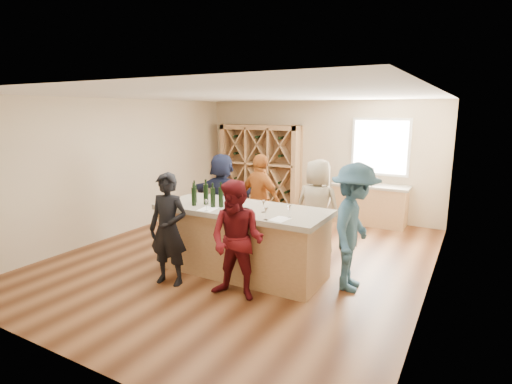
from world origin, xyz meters
The scene contains 34 objects.
floor centered at (0.00, 0.00, -0.05)m, with size 6.00×7.00×0.10m, color brown.
ceiling centered at (0.00, 0.00, 2.85)m, with size 6.00×7.00×0.10m, color white.
wall_back centered at (0.00, 3.55, 1.40)m, with size 6.00×0.10×2.80m, color #C7B290.
wall_front centered at (0.00, -3.55, 1.40)m, with size 6.00×0.10×2.80m, color #C7B290.
wall_left centered at (-3.05, 0.00, 1.40)m, with size 0.10×7.00×2.80m, color #C7B290.
wall_right centered at (3.05, 0.00, 1.40)m, with size 0.10×7.00×2.80m, color #C7B290.
window_frame centered at (1.50, 3.47, 1.75)m, with size 1.30×0.06×1.30m, color white.
window_pane centered at (1.50, 3.44, 1.75)m, with size 1.18×0.01×1.18m, color white.
wine_rack centered at (-1.50, 3.27, 1.10)m, with size 2.20×0.45×2.20m, color tan.
back_counter_base centered at (1.40, 3.20, 0.43)m, with size 1.60×0.58×0.86m, color tan.
back_counter_top centered at (1.40, 3.20, 0.89)m, with size 1.70×0.62×0.06m, color #A69B88.
sink centered at (1.20, 3.20, 1.01)m, with size 0.54×0.54×0.19m, color silver.
faucet centered at (1.20, 3.38, 1.07)m, with size 0.02×0.02×0.30m, color silver.
tasting_counter_base centered at (0.32, -0.63, 0.50)m, with size 2.60×1.00×1.00m, color tan.
tasting_counter_top centered at (0.32, -0.63, 1.04)m, with size 2.72×1.12×0.08m, color #A69B88.
wine_bottle_a centered at (-0.52, -0.74, 1.22)m, with size 0.07×0.07×0.29m, color black.
wine_bottle_b centered at (-0.40, -0.92, 1.23)m, with size 0.07×0.07×0.29m, color black.
wine_bottle_c centered at (-0.29, -0.75, 1.24)m, with size 0.08×0.08×0.33m, color black.
wine_bottle_d centered at (-0.07, -0.86, 1.23)m, with size 0.07×0.07×0.30m, color black.
wine_bottle_e centered at (0.03, -0.79, 1.24)m, with size 0.08×0.08×0.31m, color black.
wine_glass_a centered at (-0.01, -1.12, 1.16)m, with size 0.06×0.06×0.16m, color white.
wine_glass_b centered at (0.55, -1.04, 1.17)m, with size 0.07×0.07×0.19m, color white.
wine_glass_c centered at (0.99, -1.12, 1.17)m, with size 0.06×0.06×0.17m, color white.
wine_glass_d centered at (0.76, -0.77, 1.17)m, with size 0.06×0.06×0.17m, color white.
wine_glass_e centered at (1.22, -0.84, 1.17)m, with size 0.07×0.07×0.17m, color white.
tasting_menu_a centered at (-0.07, -1.00, 1.08)m, with size 0.24×0.32×0.00m, color white.
tasting_menu_b centered at (0.54, -1.01, 1.08)m, with size 0.23×0.31×0.00m, color white.
tasting_menu_c centered at (1.15, -0.99, 1.08)m, with size 0.22×0.30×0.00m, color white.
person_near_left centered at (-0.42, -1.51, 0.84)m, with size 0.61×0.45×1.68m, color black.
person_near_right centered at (0.72, -1.42, 0.83)m, with size 0.80×0.44×1.66m, color #590F14.
person_server centered at (2.02, -0.36, 0.93)m, with size 1.20×0.56×1.85m, color #335972.
person_far_mid centered at (-0.09, 0.72, 0.88)m, with size 1.03×0.53×1.76m, color #994C19.
person_far_right centered at (1.05, 0.74, 0.87)m, with size 0.85×0.55×1.73m, color gray.
person_far_left centered at (-1.05, 0.84, 0.86)m, with size 1.60×0.57×1.72m, color #191E38.
Camera 1 is at (3.47, -5.81, 2.55)m, focal length 28.00 mm.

